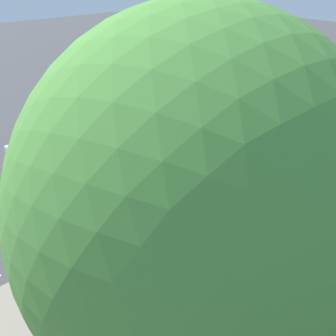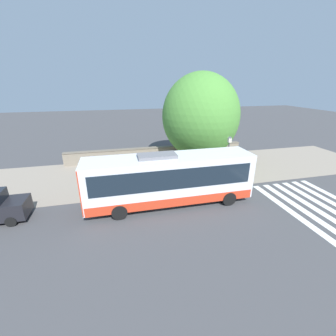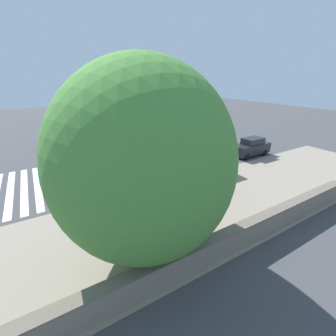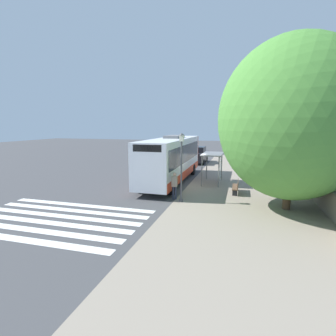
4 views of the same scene
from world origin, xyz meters
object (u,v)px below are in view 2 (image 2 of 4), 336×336
object	(u,v)px
bench	(181,169)
shade_tree	(200,116)
pedestrian	(225,176)
street_lamp_near	(228,157)
bus	(170,179)
bus_shelter	(156,162)

from	to	relation	value
bench	shade_tree	xyz separation A→B (m)	(-2.80, 2.79, 4.48)
pedestrian	street_lamp_near	xyz separation A→B (m)	(-0.52, 0.38, 1.47)
bus	pedestrian	world-z (taller)	bus
bus_shelter	shade_tree	size ratio (longest dim) A/B	0.33
bus	bench	bearing A→B (deg)	154.94
pedestrian	bench	distance (m)	4.58
bus_shelter	pedestrian	bearing A→B (deg)	70.43
bus	bench	world-z (taller)	bus
bus_shelter	bench	bearing A→B (deg)	123.39
street_lamp_near	shade_tree	bearing A→B (deg)	-178.00
bus_shelter	shade_tree	world-z (taller)	shade_tree
bus_shelter	shade_tree	bearing A→B (deg)	129.80
bus	pedestrian	xyz separation A→B (m)	(-1.56, 5.09, -0.93)
pedestrian	bench	bearing A→B (deg)	-144.78
bus	shade_tree	bearing A→B (deg)	146.94
pedestrian	bus	bearing A→B (deg)	-73.00
bench	street_lamp_near	world-z (taller)	street_lamp_near
bench	pedestrian	bearing A→B (deg)	35.22
bus	street_lamp_near	world-z (taller)	street_lamp_near
bus_shelter	pedestrian	size ratio (longest dim) A/B	1.77
bus	bench	size ratio (longest dim) A/B	6.08
bench	shade_tree	world-z (taller)	shade_tree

